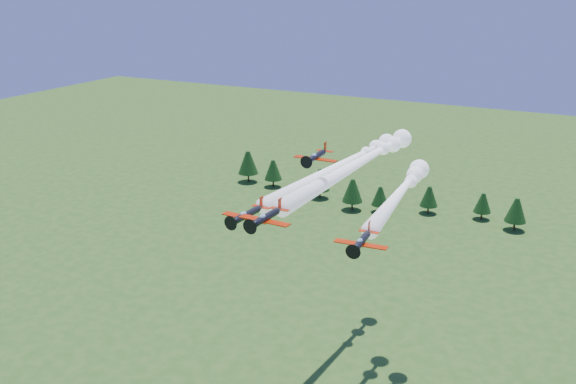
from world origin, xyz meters
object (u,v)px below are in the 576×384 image
at_px(plane_left, 343,164).
at_px(plane_slot, 316,156).
at_px(plane_lead, 362,161).
at_px(plane_right, 402,190).

relative_size(plane_left, plane_slot, 7.85).
height_order(plane_lead, plane_left, plane_lead).
relative_size(plane_lead, plane_right, 1.32).
relative_size(plane_lead, plane_slot, 7.44).
bearing_deg(plane_lead, plane_slot, -95.70).
xyz_separation_m(plane_lead, plane_right, (6.88, 1.39, -4.63)).
xyz_separation_m(plane_left, plane_right, (14.75, -9.78, -0.17)).
distance_m(plane_lead, plane_slot, 14.73).
xyz_separation_m(plane_lead, plane_left, (-7.87, 11.17, -4.46)).
relative_size(plane_right, plane_slot, 5.66).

